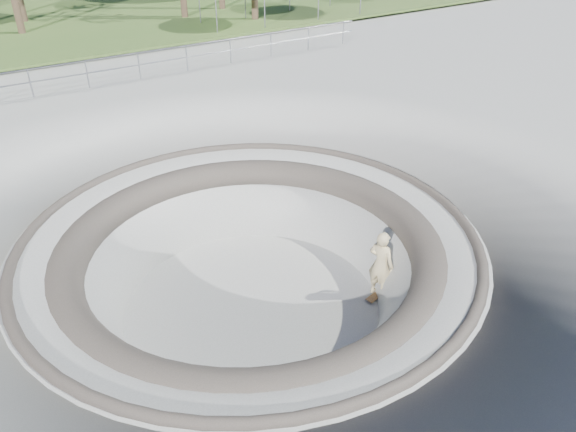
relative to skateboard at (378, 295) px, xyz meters
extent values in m
plane|color=#B0B0AB|center=(-2.70, 1.44, 1.84)|extent=(180.00, 180.00, 0.00)
torus|color=#B0B0AB|center=(-2.70, 1.44, -0.16)|extent=(14.00, 14.00, 4.00)
cylinder|color=#B0B0AB|center=(-2.70, 1.44, -0.11)|extent=(6.60, 6.60, 0.10)
torus|color=#4D443D|center=(-2.70, 1.44, 1.82)|extent=(10.24, 10.24, 0.24)
torus|color=#4D443D|center=(-2.70, 1.44, 1.39)|extent=(8.91, 8.91, 0.81)
ellipsoid|color=olive|center=(5.30, 61.44, -6.02)|extent=(61.60, 44.00, 28.60)
cylinder|color=gray|center=(-2.70, 13.44, 3.01)|extent=(25.00, 0.05, 0.05)
cylinder|color=gray|center=(-2.70, 13.44, 2.56)|extent=(25.00, 0.05, 0.05)
cube|color=olive|center=(0.00, 0.00, 0.01)|extent=(0.75, 0.35, 0.02)
cylinder|color=#AAAAAF|center=(0.00, 0.00, -0.02)|extent=(0.06, 0.15, 0.03)
cylinder|color=#AAAAAF|center=(0.00, 0.00, -0.02)|extent=(0.06, 0.15, 0.03)
cylinder|color=beige|center=(0.00, 0.00, -0.03)|extent=(0.06, 0.04, 0.06)
cylinder|color=beige|center=(0.00, 0.00, -0.03)|extent=(0.06, 0.04, 0.06)
cylinder|color=beige|center=(0.00, 0.00, -0.03)|extent=(0.06, 0.04, 0.06)
cylinder|color=beige|center=(0.00, 0.00, -0.03)|extent=(0.06, 0.04, 0.06)
imported|color=#CAB683|center=(0.00, 0.00, 0.90)|extent=(0.59, 0.74, 1.76)
cylinder|color=gray|center=(5.30, 18.13, 3.15)|extent=(0.06, 0.06, 2.05)
cylinder|color=gray|center=(7.92, 18.13, 3.15)|extent=(0.06, 0.06, 2.05)
cylinder|color=gray|center=(5.30, 20.75, 3.15)|extent=(0.06, 0.06, 2.05)
camera|label=1|loc=(-7.73, -7.79, 8.66)|focal=35.00mm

